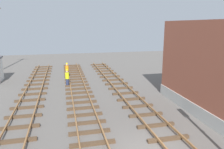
# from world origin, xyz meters

# --- Properties ---
(track_near_building) EXTENTS (2.50, 50.79, 0.32)m
(track_near_building) POSITION_xyz_m (1.40, 0.00, 0.13)
(track_near_building) COLOR #4C3826
(track_near_building) RESTS_ON ground
(track_worker_foreground) EXTENTS (0.40, 0.40, 1.87)m
(track_worker_foreground) POSITION_xyz_m (-3.81, 13.10, 0.93)
(track_worker_foreground) COLOR #262D4C
(track_worker_foreground) RESTS_ON ground
(track_worker_distant) EXTENTS (0.40, 0.40, 1.87)m
(track_worker_distant) POSITION_xyz_m (-3.73, 17.01, 0.93)
(track_worker_distant) COLOR #262D4C
(track_worker_distant) RESTS_ON ground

